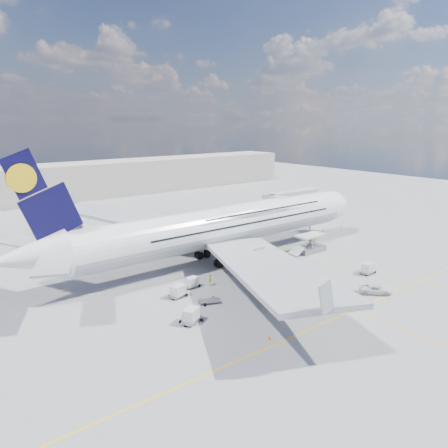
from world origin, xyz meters
TOP-DOWN VIEW (x-y plane):
  - ground at (0.00, 0.00)m, footprint 300.00×300.00m
  - taxi_line_main at (0.00, 0.00)m, footprint 0.25×220.00m
  - taxi_line_cross at (0.00, -20.00)m, footprint 120.00×0.25m
  - taxi_line_diag at (14.00, 10.00)m, footprint 14.16×99.06m
  - airliner at (0.26, 10.00)m, footprint 77.26×79.15m
  - jet_bridge at (29.81, 20.94)m, footprint 18.80×12.10m
  - cargo_loader at (16.82, 2.89)m, footprint 8.53×3.20m
  - terminal at (0.00, 95.00)m, footprint 180.00×16.00m
  - tree_line at (40.00, 140.00)m, footprint 160.00×6.00m
  - dolly_row_a at (-13.36, 1.73)m, footprint 2.89×1.83m
  - dolly_row_b at (-17.30, -0.28)m, footprint 3.34×2.43m
  - dolly_row_c at (-14.81, -5.01)m, footprint 3.56×2.80m
  - dolly_back at (-20.61, -8.72)m, footprint 3.65×3.12m
  - dolly_nose_far at (14.82, -12.32)m, footprint 3.28×2.02m
  - dolly_nose_near at (0.09, -4.83)m, footprint 3.13×1.93m
  - baggage_tug at (-0.92, -12.43)m, footprint 2.62×1.83m
  - catering_truck_inner at (-9.85, 22.01)m, footprint 7.35×2.92m
  - catering_truck_outer at (-17.08, 48.72)m, footprint 7.09×4.23m
  - service_van at (7.86, -18.38)m, footprint 5.17×5.27m
  - crew_nose at (28.42, 8.64)m, footprint 0.76×0.76m
  - crew_loader at (22.53, 6.39)m, footprint 1.10×1.19m
  - crew_wing at (-10.52, 0.57)m, footprint 1.02×1.19m
  - crew_van at (8.90, 2.51)m, footprint 0.87×1.10m
  - crew_tug at (-7.31, -14.68)m, footprint 1.29×0.92m
  - cone_nose at (39.51, 11.97)m, footprint 0.38×0.38m
  - cone_wing_left_inner at (-0.15, 25.28)m, footprint 0.49×0.49m
  - cone_wing_left_outer at (-12.83, 28.99)m, footprint 0.50×0.50m
  - cone_wing_right_inner at (-1.39, -0.65)m, footprint 0.49×0.49m
  - cone_wing_right_outer at (-15.60, -18.65)m, footprint 0.47×0.47m
  - cone_tail at (-30.51, 12.75)m, footprint 0.49×0.49m

SIDE VIEW (x-z plane):
  - ground at x=0.00m, z-range 0.00..0.00m
  - taxi_line_main at x=0.00m, z-range 0.00..0.01m
  - taxi_line_cross at x=0.00m, z-range 0.00..0.01m
  - taxi_line_diag at x=14.00m, z-range 0.00..0.01m
  - cone_nose at x=39.51m, z-range -0.01..0.47m
  - cone_wing_right_outer at x=-15.60m, z-range -0.01..0.58m
  - cone_wing_right_inner at x=-1.39m, z-range -0.01..0.62m
  - cone_tail at x=-30.51m, z-range -0.01..0.62m
  - cone_wing_left_inner at x=-0.15m, z-range -0.01..0.62m
  - cone_wing_left_outer at x=-12.83m, z-range -0.01..0.62m
  - dolly_nose_near at x=0.09m, z-range 0.12..0.55m
  - dolly_row_c at x=-14.81m, z-range 0.13..0.59m
  - baggage_tug at x=-0.92m, z-range -0.09..1.41m
  - service_van at x=7.86m, z-range 0.00..1.40m
  - crew_nose at x=28.42m, z-range 0.00..1.79m
  - crew_tug at x=-7.31m, z-range 0.00..1.80m
  - dolly_row_a at x=-13.36m, z-range 0.06..1.78m
  - crew_wing at x=-10.52m, z-range 0.00..1.92m
  - crew_loader at x=22.53m, z-range 0.00..1.98m
  - crew_van at x=8.90m, z-range 0.00..1.98m
  - dolly_row_b at x=-17.30m, z-range 0.07..1.97m
  - dolly_nose_far at x=14.82m, z-range 0.07..2.04m
  - dolly_back at x=-20.61m, z-range 0.08..2.12m
  - cargo_loader at x=16.82m, z-range -0.59..3.09m
  - catering_truck_outer at x=-17.08m, z-range -0.14..3.82m
  - catering_truck_inner at x=-9.85m, z-range -0.12..4.29m
  - tree_line at x=40.00m, z-range 0.00..8.00m
  - terminal at x=0.00m, z-range 0.00..12.00m
  - jet_bridge at x=29.81m, z-range 2.60..11.10m
  - airliner at x=0.26m, z-range -4.98..18.72m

